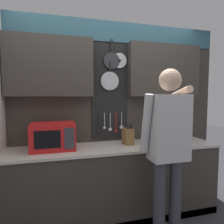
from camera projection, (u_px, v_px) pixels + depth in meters
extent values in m
plane|color=#38383D|center=(116.00, 215.00, 2.53)|extent=(14.00, 14.00, 0.00)
cube|color=#38332D|center=(116.00, 182.00, 2.49)|extent=(2.54, 0.58, 0.87)
cube|color=beige|center=(116.00, 147.00, 2.45)|extent=(2.57, 0.61, 0.03)
cube|color=#38332D|center=(110.00, 116.00, 2.72)|extent=(3.14, 0.04, 2.48)
cube|color=#2D5666|center=(110.00, 31.00, 2.61)|extent=(3.10, 0.02, 0.27)
cube|color=#38332D|center=(50.00, 66.00, 2.38)|extent=(1.02, 0.16, 0.71)
cube|color=#38332D|center=(164.00, 71.00, 2.78)|extent=(1.03, 0.16, 0.71)
cube|color=black|center=(110.00, 92.00, 2.67)|extent=(0.49, 0.01, 1.26)
cylinder|color=#2D2D33|center=(112.00, 61.00, 2.62)|extent=(0.22, 0.02, 0.22)
cube|color=black|center=(112.00, 46.00, 2.60)|extent=(0.02, 0.02, 0.17)
cylinder|color=#B7B7BC|center=(110.00, 81.00, 2.63)|extent=(0.24, 0.02, 0.24)
cube|color=black|center=(110.00, 66.00, 2.61)|extent=(0.02, 0.02, 0.13)
cylinder|color=silver|center=(119.00, 61.00, 2.64)|extent=(0.20, 0.01, 0.20)
sphere|color=black|center=(120.00, 60.00, 2.63)|extent=(0.03, 0.03, 0.03)
cylinder|color=black|center=(99.00, 122.00, 2.63)|extent=(0.01, 0.01, 0.23)
ellipsoid|color=black|center=(99.00, 132.00, 2.64)|extent=(0.05, 0.01, 0.05)
cylinder|color=silver|center=(104.00, 120.00, 2.65)|extent=(0.01, 0.01, 0.19)
ellipsoid|color=silver|center=(104.00, 128.00, 2.66)|extent=(0.04, 0.01, 0.04)
cylinder|color=silver|center=(110.00, 120.00, 2.67)|extent=(0.01, 0.01, 0.21)
ellipsoid|color=silver|center=(110.00, 129.00, 2.68)|extent=(0.05, 0.01, 0.05)
cylinder|color=red|center=(116.00, 121.00, 2.70)|extent=(0.01, 0.01, 0.24)
ellipsoid|color=red|center=(116.00, 131.00, 2.71)|extent=(0.04, 0.01, 0.04)
cylinder|color=silver|center=(122.00, 119.00, 2.72)|extent=(0.01, 0.01, 0.19)
ellipsoid|color=silver|center=(122.00, 127.00, 2.72)|extent=(0.06, 0.01, 0.05)
cube|color=red|center=(53.00, 136.00, 2.29)|extent=(0.49, 0.35, 0.31)
cube|color=black|center=(48.00, 140.00, 2.10)|extent=(0.27, 0.01, 0.19)
cube|color=#333338|center=(69.00, 138.00, 2.16)|extent=(0.11, 0.01, 0.23)
cube|color=brown|center=(128.00, 136.00, 2.53)|extent=(0.12, 0.16, 0.20)
cylinder|color=black|center=(126.00, 127.00, 2.48)|extent=(0.02, 0.02, 0.05)
cylinder|color=black|center=(128.00, 127.00, 2.48)|extent=(0.02, 0.03, 0.06)
cylinder|color=black|center=(130.00, 126.00, 2.49)|extent=(0.02, 0.03, 0.08)
cylinder|color=black|center=(131.00, 126.00, 2.49)|extent=(0.02, 0.03, 0.07)
cylinder|color=white|center=(146.00, 138.00, 2.60)|extent=(0.11, 0.11, 0.13)
cylinder|color=silver|center=(145.00, 130.00, 2.59)|extent=(0.06, 0.06, 0.23)
cylinder|color=black|center=(145.00, 132.00, 2.58)|extent=(0.02, 0.03, 0.20)
cylinder|color=tan|center=(145.00, 132.00, 2.62)|extent=(0.05, 0.04, 0.18)
cylinder|color=red|center=(145.00, 128.00, 2.61)|extent=(0.02, 0.06, 0.30)
cylinder|color=tan|center=(146.00, 128.00, 2.61)|extent=(0.06, 0.02, 0.27)
cylinder|color=silver|center=(146.00, 129.00, 2.57)|extent=(0.02, 0.05, 0.27)
cylinder|color=silver|center=(147.00, 129.00, 2.59)|extent=(0.06, 0.06, 0.26)
cylinder|color=#383842|center=(159.00, 203.00, 2.01)|extent=(0.12, 0.12, 0.87)
cylinder|color=#383842|center=(175.00, 200.00, 2.06)|extent=(0.12, 0.12, 0.87)
cube|color=#BCBCBC|center=(169.00, 127.00, 1.97)|extent=(0.38, 0.22, 0.65)
sphere|color=#DBAD8E|center=(170.00, 80.00, 1.94)|extent=(0.22, 0.22, 0.22)
cylinder|color=#BCBCBC|center=(147.00, 124.00, 1.93)|extent=(0.08, 0.19, 0.59)
cylinder|color=#DBAD8E|center=(174.00, 96.00, 2.28)|extent=(0.08, 0.58, 0.23)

